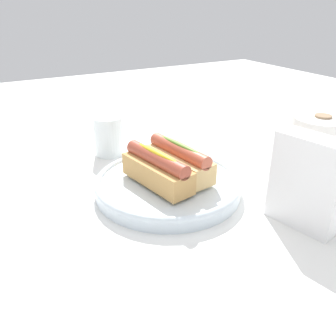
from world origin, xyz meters
TOP-DOWN VIEW (x-y plane):
  - ground_plane at (0.00, 0.00)m, footprint 2.40×2.40m
  - serving_bowl at (-0.01, 0.01)m, footprint 0.27×0.27m
  - hotdog_front at (-0.00, -0.02)m, footprint 0.16×0.08m
  - hotdog_back at (-0.01, 0.04)m, footprint 0.16×0.07m
  - water_glass at (-0.24, -0.02)m, footprint 0.07×0.07m
  - paper_towel_roll at (0.09, 0.29)m, footprint 0.11×0.11m
  - napkin_box at (0.19, 0.15)m, footprint 0.12×0.07m

SIDE VIEW (x-z plane):
  - ground_plane at x=0.00m, z-range 0.00..0.00m
  - serving_bowl at x=-0.01m, z-range 0.00..0.03m
  - water_glass at x=-0.24m, z-range 0.00..0.09m
  - hotdog_front at x=0.00m, z-range 0.03..0.09m
  - hotdog_back at x=-0.01m, z-range 0.03..0.09m
  - paper_towel_roll at x=0.09m, z-range 0.00..0.13m
  - napkin_box at x=0.19m, z-range 0.00..0.15m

